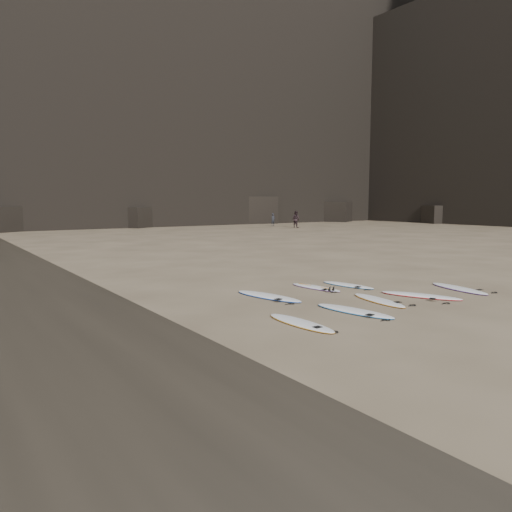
{
  "coord_description": "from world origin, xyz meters",
  "views": [
    {
      "loc": [
        -12.28,
        -10.44,
        3.16
      ],
      "look_at": [
        -4.09,
        1.8,
        1.5
      ],
      "focal_mm": 35.0,
      "sensor_mm": 36.0,
      "label": 1
    }
  ],
  "objects_px": {
    "surfboard_0": "(301,323)",
    "surfboard_6": "(316,287)",
    "person_b": "(296,219)",
    "surfboard_2": "(379,300)",
    "surfboard_1": "(354,311)",
    "surfboard_4": "(459,288)",
    "surfboard_7": "(348,285)",
    "person_a": "(273,220)",
    "surfboard_5": "(268,296)",
    "surfboard_3": "(421,295)"
  },
  "relations": [
    {
      "from": "surfboard_0",
      "to": "surfboard_6",
      "type": "relative_size",
      "value": 1.1
    },
    {
      "from": "person_b",
      "to": "surfboard_2",
      "type": "bearing_deg",
      "value": 130.07
    },
    {
      "from": "surfboard_1",
      "to": "surfboard_4",
      "type": "bearing_deg",
      "value": -4.38
    },
    {
      "from": "surfboard_7",
      "to": "person_b",
      "type": "height_order",
      "value": "person_b"
    },
    {
      "from": "surfboard_2",
      "to": "person_a",
      "type": "relative_size",
      "value": 1.55
    },
    {
      "from": "surfboard_0",
      "to": "person_b",
      "type": "xyz_separation_m",
      "value": [
        27.35,
        34.8,
        0.91
      ]
    },
    {
      "from": "surfboard_0",
      "to": "surfboard_5",
      "type": "bearing_deg",
      "value": 66.24
    },
    {
      "from": "surfboard_1",
      "to": "surfboard_5",
      "type": "distance_m",
      "value": 3.2
    },
    {
      "from": "surfboard_1",
      "to": "surfboard_6",
      "type": "distance_m",
      "value": 3.89
    },
    {
      "from": "surfboard_5",
      "to": "person_a",
      "type": "xyz_separation_m",
      "value": [
        26.03,
        35.9,
        0.73
      ]
    },
    {
      "from": "surfboard_2",
      "to": "person_b",
      "type": "bearing_deg",
      "value": 64.93
    },
    {
      "from": "surfboard_2",
      "to": "surfboard_1",
      "type": "bearing_deg",
      "value": -149.33
    },
    {
      "from": "surfboard_4",
      "to": "person_b",
      "type": "xyz_separation_m",
      "value": [
        19.56,
        34.05,
        0.9
      ]
    },
    {
      "from": "surfboard_2",
      "to": "surfboard_7",
      "type": "bearing_deg",
      "value": 75.07
    },
    {
      "from": "surfboard_0",
      "to": "surfboard_4",
      "type": "xyz_separation_m",
      "value": [
        7.79,
        0.75,
        0.0
      ]
    },
    {
      "from": "surfboard_2",
      "to": "person_a",
      "type": "xyz_separation_m",
      "value": [
        23.52,
        38.34,
        0.73
      ]
    },
    {
      "from": "person_a",
      "to": "person_b",
      "type": "bearing_deg",
      "value": -101.96
    },
    {
      "from": "surfboard_4",
      "to": "surfboard_2",
      "type": "bearing_deg",
      "value": -170.2
    },
    {
      "from": "surfboard_7",
      "to": "person_b",
      "type": "xyz_separation_m",
      "value": [
        22.31,
        31.31,
        0.91
      ]
    },
    {
      "from": "surfboard_4",
      "to": "surfboard_6",
      "type": "relative_size",
      "value": 1.16
    },
    {
      "from": "surfboard_1",
      "to": "surfboard_2",
      "type": "distance_m",
      "value": 1.85
    },
    {
      "from": "surfboard_3",
      "to": "person_b",
      "type": "xyz_separation_m",
      "value": [
        21.78,
        34.15,
        0.9
      ]
    },
    {
      "from": "surfboard_1",
      "to": "person_b",
      "type": "relative_size",
      "value": 1.36
    },
    {
      "from": "surfboard_6",
      "to": "surfboard_5",
      "type": "bearing_deg",
      "value": -177.7
    },
    {
      "from": "surfboard_5",
      "to": "person_b",
      "type": "xyz_separation_m",
      "value": [
        26.0,
        31.46,
        0.9
      ]
    },
    {
      "from": "surfboard_7",
      "to": "surfboard_1",
      "type": "bearing_deg",
      "value": -141.16
    },
    {
      "from": "person_a",
      "to": "surfboard_7",
      "type": "bearing_deg",
      "value": -133.59
    },
    {
      "from": "surfboard_5",
      "to": "surfboard_1",
      "type": "bearing_deg",
      "value": -87.94
    },
    {
      "from": "surfboard_3",
      "to": "surfboard_4",
      "type": "xyz_separation_m",
      "value": [
        2.22,
        0.1,
        -0.0
      ]
    },
    {
      "from": "surfboard_7",
      "to": "surfboard_5",
      "type": "bearing_deg",
      "value": 172.98
    },
    {
      "from": "surfboard_4",
      "to": "person_b",
      "type": "bearing_deg",
      "value": 72.01
    },
    {
      "from": "surfboard_2",
      "to": "surfboard_3",
      "type": "xyz_separation_m",
      "value": [
        1.72,
        -0.24,
        0.0
      ]
    },
    {
      "from": "surfboard_3",
      "to": "person_a",
      "type": "distance_m",
      "value": 44.33
    },
    {
      "from": "surfboard_4",
      "to": "surfboard_7",
      "type": "height_order",
      "value": "surfboard_4"
    },
    {
      "from": "surfboard_0",
      "to": "surfboard_1",
      "type": "relative_size",
      "value": 0.94
    },
    {
      "from": "surfboard_5",
      "to": "person_b",
      "type": "distance_m",
      "value": 40.82
    },
    {
      "from": "surfboard_1",
      "to": "surfboard_4",
      "type": "xyz_separation_m",
      "value": [
        5.66,
        0.52,
        -0.0
      ]
    },
    {
      "from": "surfboard_4",
      "to": "surfboard_5",
      "type": "xyz_separation_m",
      "value": [
        -6.44,
        2.59,
        0.0
      ]
    },
    {
      "from": "surfboard_1",
      "to": "surfboard_6",
      "type": "height_order",
      "value": "surfboard_1"
    },
    {
      "from": "surfboard_1",
      "to": "person_b",
      "type": "xyz_separation_m",
      "value": [
        25.22,
        34.57,
        0.9
      ]
    },
    {
      "from": "surfboard_0",
      "to": "person_a",
      "type": "distance_m",
      "value": 47.85
    },
    {
      "from": "surfboard_5",
      "to": "surfboard_6",
      "type": "relative_size",
      "value": 1.24
    },
    {
      "from": "surfboard_7",
      "to": "person_a",
      "type": "height_order",
      "value": "person_a"
    },
    {
      "from": "surfboard_1",
      "to": "surfboard_2",
      "type": "xyz_separation_m",
      "value": [
        1.73,
        0.66,
        -0.0
      ]
    },
    {
      "from": "surfboard_2",
      "to": "surfboard_4",
      "type": "height_order",
      "value": "surfboard_4"
    },
    {
      "from": "surfboard_3",
      "to": "surfboard_6",
      "type": "distance_m",
      "value": 3.62
    },
    {
      "from": "surfboard_0",
      "to": "surfboard_3",
      "type": "relative_size",
      "value": 0.92
    },
    {
      "from": "surfboard_0",
      "to": "surfboard_7",
      "type": "relative_size",
      "value": 1.07
    },
    {
      "from": "surfboard_3",
      "to": "surfboard_4",
      "type": "bearing_deg",
      "value": -20.82
    },
    {
      "from": "surfboard_0",
      "to": "surfboard_1",
      "type": "distance_m",
      "value": 2.14
    }
  ]
}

